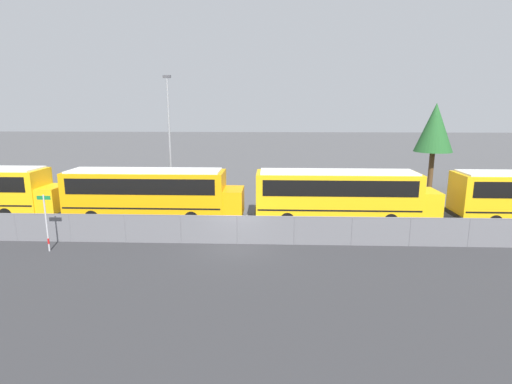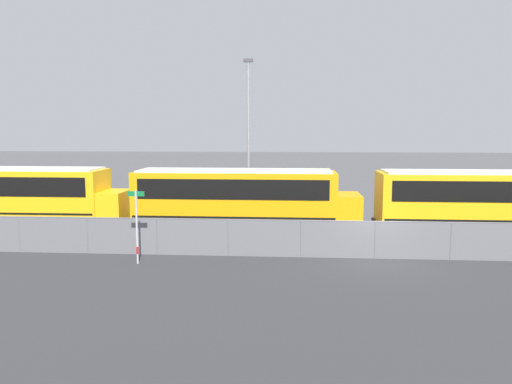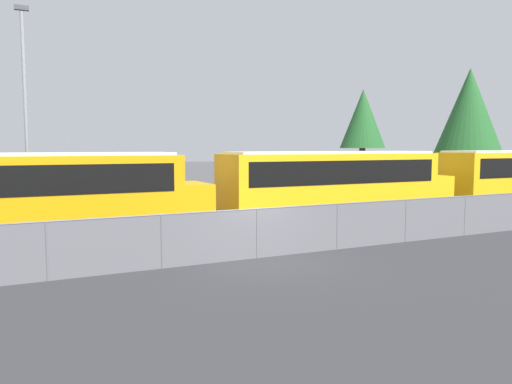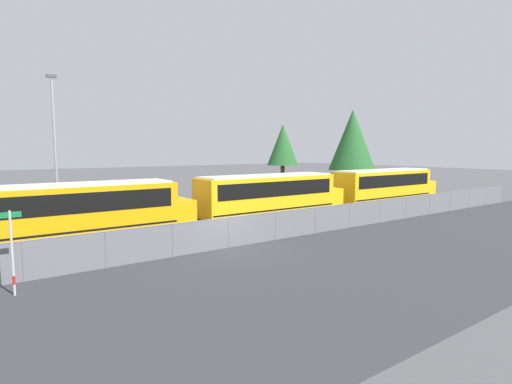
{
  "view_description": "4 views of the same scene",
  "coord_description": "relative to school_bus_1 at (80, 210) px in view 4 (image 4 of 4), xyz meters",
  "views": [
    {
      "loc": [
        1.83,
        -20.69,
        7.33
      ],
      "look_at": [
        0.8,
        5.49,
        1.75
      ],
      "focal_mm": 28.0,
      "sensor_mm": 36.0,
      "label": 1
    },
    {
      "loc": [
        -3.49,
        -20.72,
        5.38
      ],
      "look_at": [
        -5.36,
        5.05,
        2.14
      ],
      "focal_mm": 35.0,
      "sensor_mm": 36.0,
      "label": 2
    },
    {
      "loc": [
        -6.93,
        -14.04,
        3.54
      ],
      "look_at": [
        1.96,
        4.06,
        1.72
      ],
      "focal_mm": 35.0,
      "sensor_mm": 36.0,
      "label": 3
    },
    {
      "loc": [
        -10.64,
        -17.36,
        5.07
      ],
      "look_at": [
        5.3,
        4.98,
        2.16
      ],
      "focal_mm": 28.0,
      "sensor_mm": 36.0,
      "label": 4
    }
  ],
  "objects": [
    {
      "name": "fence",
      "position": [
        6.16,
        -4.67,
        -1.14
      ],
      "size": [
        61.82,
        0.07,
        1.61
      ],
      "color": "#9EA0A5",
      "rests_on": "ground_plane"
    },
    {
      "name": "school_bus_3",
      "position": [
        25.13,
        -0.12,
        0.0
      ],
      "size": [
        11.67,
        2.62,
        3.34
      ],
      "color": "yellow",
      "rests_on": "ground_plane"
    },
    {
      "name": "school_bus_2",
      "position": [
        12.45,
        -0.05,
        0.0
      ],
      "size": [
        11.67,
        2.62,
        3.34
      ],
      "color": "yellow",
      "rests_on": "ground_plane"
    },
    {
      "name": "road_strip",
      "position": [
        6.16,
        -10.66,
        -1.96
      ],
      "size": [
        95.75,
        12.0,
        0.01
      ],
      "color": "#333335",
      "rests_on": "ground_plane"
    },
    {
      "name": "street_sign",
      "position": [
        -3.52,
        -6.16,
        -0.37
      ],
      "size": [
        0.7,
        0.09,
        3.0
      ],
      "color": "#B7B7BC",
      "rests_on": "ground_plane"
    },
    {
      "name": "school_bus_1",
      "position": [
        0.0,
        0.0,
        0.0
      ],
      "size": [
        11.67,
        2.62,
        3.34
      ],
      "color": "orange",
      "rests_on": "ground_plane"
    },
    {
      "name": "tree_1",
      "position": [
        22.28,
        10.62,
        3.57
      ],
      "size": [
        3.27,
        3.27,
        7.71
      ],
      "color": "#51381E",
      "rests_on": "ground_plane"
    },
    {
      "name": "ground_plane",
      "position": [
        6.16,
        -4.66,
        -1.96
      ],
      "size": [
        200.0,
        200.0,
        0.0
      ],
      "primitive_type": "plane",
      "color": "#4C4C4F"
    },
    {
      "name": "light_pole",
      "position": [
        -0.09,
        6.05,
        3.3
      ],
      "size": [
        0.6,
        0.24,
        9.73
      ],
      "color": "gray",
      "rests_on": "ground_plane"
    },
    {
      "name": "tree_0",
      "position": [
        31.73,
        9.43,
        4.25
      ],
      "size": [
        5.37,
        5.37,
        9.71
      ],
      "color": "#51381E",
      "rests_on": "ground_plane"
    }
  ]
}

